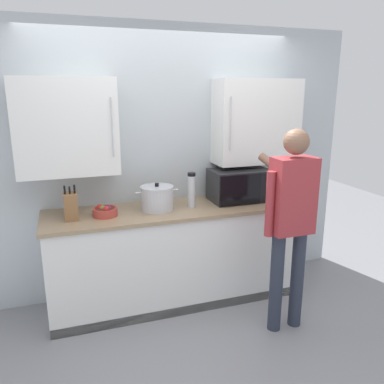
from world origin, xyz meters
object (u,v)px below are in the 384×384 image
(microwave_oven, at_px, (238,185))
(stock_pot, at_px, (157,198))
(knife_block, at_px, (71,206))
(thermos_flask, at_px, (192,190))
(person_figure, at_px, (290,214))
(fruit_bowl, at_px, (105,211))

(microwave_oven, height_order, stock_pot, microwave_oven)
(knife_block, distance_m, thermos_flask, 1.07)
(microwave_oven, bearing_deg, person_figure, -82.65)
(fruit_bowl, distance_m, person_figure, 1.55)
(person_figure, bearing_deg, knife_block, 157.10)
(microwave_oven, distance_m, knife_block, 1.56)
(microwave_oven, distance_m, person_figure, 0.78)
(microwave_oven, xyz_separation_m, fruit_bowl, (-1.28, -0.07, -0.11))
(fruit_bowl, bearing_deg, microwave_oven, 3.33)
(knife_block, xyz_separation_m, person_figure, (1.66, -0.70, -0.03))
(microwave_oven, height_order, thermos_flask, thermos_flask)
(stock_pot, bearing_deg, fruit_bowl, -176.04)
(person_figure, bearing_deg, fruit_bowl, 153.20)
(knife_block, relative_size, person_figure, 0.18)
(knife_block, distance_m, person_figure, 1.80)
(stock_pot, height_order, person_figure, person_figure)
(thermos_flask, distance_m, person_figure, 0.93)
(fruit_bowl, bearing_deg, knife_block, 179.65)
(microwave_oven, xyz_separation_m, stock_pot, (-0.82, -0.04, -0.04))
(stock_pot, height_order, fruit_bowl, stock_pot)
(fruit_bowl, distance_m, thermos_flask, 0.80)
(fruit_bowl, xyz_separation_m, person_figure, (1.38, -0.70, 0.04))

